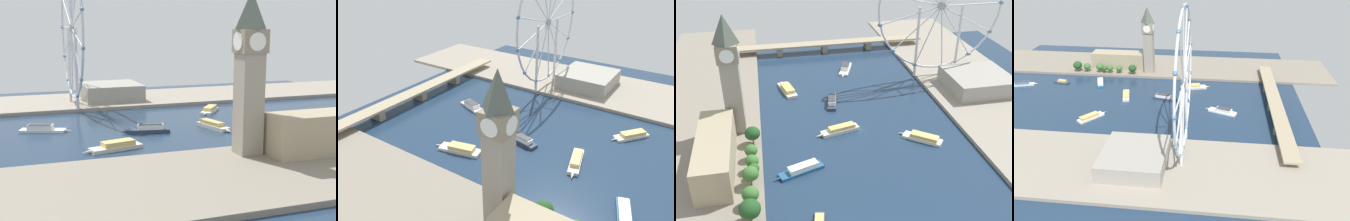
# 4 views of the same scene
# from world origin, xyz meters

# --- Properties ---
(ground_plane) EXTENTS (409.11, 409.11, 0.00)m
(ground_plane) POSITION_xyz_m (0.00, 0.00, 0.00)
(ground_plane) COLOR #1E334C
(riverbank_right) EXTENTS (90.00, 520.00, 3.00)m
(riverbank_right) POSITION_xyz_m (119.56, 0.00, 1.50)
(riverbank_right) COLOR gray
(riverbank_right) RESTS_ON ground_plane
(clock_tower) EXTENTS (15.56, 15.56, 87.65)m
(clock_tower) POSITION_xyz_m (-91.09, 14.12, 48.55)
(clock_tower) COLOR gray
(clock_tower) RESTS_ON riverbank_left
(ferris_wheel) EXTENTS (120.18, 3.20, 125.53)m
(ferris_wheel) POSITION_xyz_m (93.12, 81.37, 68.11)
(ferris_wheel) COLOR silver
(ferris_wheel) RESTS_ON riverbank_right
(riverside_hall) EXTENTS (53.43, 52.17, 14.28)m
(riverside_hall) POSITION_xyz_m (117.78, 43.56, 10.14)
(riverside_hall) COLOR gray
(riverside_hall) RESTS_ON riverbank_right
(river_bridge) EXTENTS (221.11, 14.95, 10.34)m
(river_bridge) POSITION_xyz_m (-0.00, 171.34, 8.13)
(river_bridge) COLOR tan
(river_bridge) RESTS_ON ground_plane
(tour_boat_0) EXTENTS (34.78, 14.53, 5.20)m
(tour_boat_0) POSITION_xyz_m (-16.27, 0.15, 2.21)
(tour_boat_0) COLOR beige
(tour_boat_0) RESTS_ON ground_plane
(tour_boat_1) EXTENTS (29.15, 24.91, 4.68)m
(tour_boat_1) POSITION_xyz_m (40.91, -22.98, 2.02)
(tour_boat_1) COLOR white
(tour_boat_1) RESTS_ON ground_plane
(tour_boat_2) EXTENTS (18.74, 35.35, 5.58)m
(tour_boat_2) POSITION_xyz_m (12.29, 115.16, 2.22)
(tour_boat_2) COLOR white
(tour_boat_2) RESTS_ON ground_plane
(tour_boat_3) EXTENTS (12.64, 33.92, 6.20)m
(tour_boat_3) POSITION_xyz_m (-13.75, 47.05, 2.52)
(tour_boat_3) COLOR #2D384C
(tour_boat_3) RESTS_ON ground_plane
(tour_boat_5) EXTENTS (34.79, 17.31, 5.24)m
(tour_boat_5) POSITION_xyz_m (-50.04, -42.86, 2.21)
(tour_boat_5) COLOR #235684
(tour_boat_5) RESTS_ON ground_plane
(tour_boat_6) EXTENTS (16.27, 37.54, 5.25)m
(tour_boat_6) POSITION_xyz_m (-49.19, 78.00, 2.17)
(tour_boat_6) COLOR beige
(tour_boat_6) RESTS_ON ground_plane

